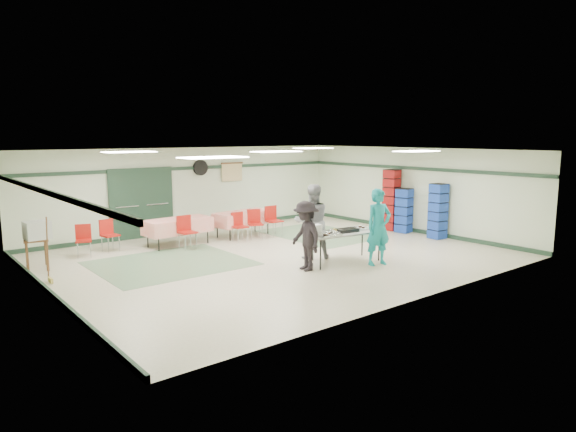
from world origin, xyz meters
TOP-DOWN VIEW (x-y plane):
  - floor at (0.00, 0.00)m, footprint 11.00×11.00m
  - ceiling at (0.00, 0.00)m, footprint 11.00×11.00m
  - wall_back at (0.00, 4.50)m, footprint 11.00×0.00m
  - wall_front at (0.00, -4.50)m, footprint 11.00×0.00m
  - wall_left at (-5.50, 0.00)m, footprint 0.00×9.00m
  - wall_right at (5.50, 0.00)m, footprint 0.00×9.00m
  - trim_back at (0.00, 4.47)m, footprint 11.00×0.06m
  - baseboard_back at (0.00, 4.47)m, footprint 11.00×0.06m
  - trim_left at (-5.47, 0.00)m, footprint 0.06×9.00m
  - baseboard_left at (-5.47, 0.00)m, footprint 0.06×9.00m
  - trim_right at (5.47, 0.00)m, footprint 0.06×9.00m
  - baseboard_right at (5.47, 0.00)m, footprint 0.06×9.00m
  - green_patch_a at (-2.50, 1.00)m, footprint 3.50×3.00m
  - green_patch_b at (2.80, 1.50)m, footprint 2.50×3.50m
  - double_door_left at (-2.20, 4.44)m, footprint 0.90×0.06m
  - double_door_right at (-1.25, 4.44)m, footprint 0.90×0.06m
  - door_frame at (-1.73, 4.42)m, footprint 2.00×0.03m
  - wall_fan at (0.30, 4.44)m, footprint 0.50×0.10m
  - scroll_banner at (1.50, 4.44)m, footprint 0.80×0.02m
  - serving_table at (0.85, -1.54)m, footprint 2.12×1.09m
  - sheet_tray_right at (1.45, -1.55)m, footprint 0.66×0.54m
  - sheet_tray_mid at (0.68, -1.47)m, footprint 0.60×0.49m
  - sheet_tray_left at (0.25, -1.66)m, footprint 0.58×0.47m
  - baking_pan at (0.93, -1.60)m, footprint 0.55×0.39m
  - foam_box_stack at (0.01, -1.49)m, footprint 0.25×0.24m
  - volunteer_teal at (1.36, -2.23)m, footprint 0.75×0.57m
  - volunteer_grey at (0.54, -0.76)m, footprint 1.12×1.02m
  - volunteer_dark at (-0.34, -1.54)m, footprint 0.78×1.13m
  - dining_table_a at (0.81, 2.78)m, footprint 1.91×1.02m
  - dining_table_b at (-1.39, 2.78)m, footprint 1.92×0.95m
  - chair_a at (0.85, 2.21)m, footprint 0.53×0.53m
  - chair_b at (0.28, 2.21)m, footprint 0.42×0.42m
  - chair_c at (1.54, 2.22)m, footprint 0.44×0.44m
  - chair_d at (-1.43, 2.22)m, footprint 0.44×0.44m
  - chair_loose_a at (-3.19, 3.26)m, footprint 0.47×0.47m
  - chair_loose_b at (-3.90, 3.05)m, footprint 0.49×0.49m
  - crate_stack_blue_a at (5.15, 0.04)m, footprint 0.51×0.51m
  - crate_stack_red at (5.15, 0.57)m, footprint 0.50×0.50m
  - crate_stack_blue_b at (5.15, -1.23)m, footprint 0.46×0.46m
  - printer_table at (-5.15, 2.46)m, footprint 0.65×0.87m
  - office_printer at (-5.15, 2.25)m, footprint 0.55×0.49m
  - broom at (-5.23, 1.09)m, footprint 0.05×0.23m

SIDE VIEW (x-z plane):
  - floor at x=0.00m, z-range 0.00..0.00m
  - green_patch_a at x=-2.50m, z-range 0.00..0.01m
  - green_patch_b at x=2.80m, z-range 0.00..0.01m
  - baseboard_back at x=0.00m, z-range 0.00..0.12m
  - baseboard_left at x=-5.47m, z-range 0.00..0.12m
  - baseboard_right at x=5.47m, z-range 0.00..0.12m
  - chair_loose_b at x=-3.90m, z-range 0.09..0.92m
  - chair_b at x=0.28m, z-range 0.09..0.94m
  - chair_loose_a at x=-3.19m, z-range 0.10..0.96m
  - chair_a at x=0.85m, z-range 0.10..0.98m
  - chair_d at x=-1.43m, z-range 0.10..1.02m
  - chair_c at x=1.54m, z-range 0.11..1.03m
  - dining_table_a at x=0.81m, z-range 0.19..0.95m
  - dining_table_b at x=-1.39m, z-range 0.19..0.95m
  - printer_table at x=-5.15m, z-range 0.25..1.00m
  - crate_stack_blue_a at x=5.15m, z-range 0.00..1.42m
  - serving_table at x=0.85m, z-range 0.34..1.10m
  - broom at x=-5.23m, z-range 0.03..1.42m
  - sheet_tray_right at x=1.45m, z-range 0.76..0.78m
  - sheet_tray_mid at x=0.68m, z-range 0.76..0.78m
  - sheet_tray_left at x=0.25m, z-range 0.76..0.78m
  - baking_pan at x=0.93m, z-range 0.76..0.84m
  - volunteer_dark at x=-0.34m, z-range 0.00..1.61m
  - crate_stack_blue_b at x=5.15m, z-range 0.00..1.66m
  - foam_box_stack at x=0.01m, z-range 0.76..1.02m
  - volunteer_teal at x=1.36m, z-range 0.00..1.84m
  - volunteer_grey at x=0.54m, z-range 0.00..1.88m
  - office_printer at x=-5.15m, z-range 0.75..1.16m
  - crate_stack_red at x=5.15m, z-range 0.00..1.99m
  - double_door_left at x=-2.20m, z-range 0.00..2.10m
  - double_door_right at x=-1.25m, z-range 0.00..2.10m
  - door_frame at x=-1.73m, z-range -0.02..2.12m
  - wall_back at x=0.00m, z-range -4.15..6.85m
  - wall_front at x=0.00m, z-range -4.15..6.85m
  - wall_left at x=-5.50m, z-range -3.15..5.85m
  - wall_right at x=5.50m, z-range -3.15..5.85m
  - scroll_banner at x=1.50m, z-range 1.55..2.15m
  - trim_back at x=0.00m, z-range 2.00..2.10m
  - trim_left at x=-5.47m, z-range 2.00..2.10m
  - trim_right at x=5.47m, z-range 2.00..2.10m
  - wall_fan at x=0.30m, z-range 1.80..2.30m
  - ceiling at x=0.00m, z-range 2.70..2.70m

